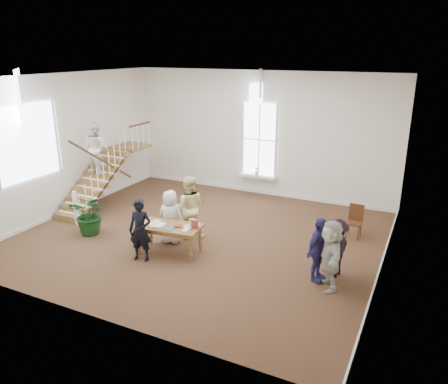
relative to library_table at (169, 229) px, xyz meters
The scene contains 12 objects.
ground 1.52m from the library_table, 80.79° to the left, with size 10.00×10.00×0.00m, color #4C331E.
room_shell 5.74m from the library_table, 87.84° to the left, with size 10.49×10.00×10.00m.
staircase 4.71m from the library_table, 153.21° to the left, with size 1.10×4.10×2.92m.
library_table is the anchor object (origin of this frame).
police_officer 0.79m from the library_table, 125.04° to the right, with size 0.60×0.39×1.63m, color black.
elderly_woman 0.70m from the library_table, 119.93° to the left, with size 0.74×0.48×1.52m, color silver.
person_yellow 1.13m from the library_table, 92.59° to the left, with size 0.90×0.70×1.85m, color #F0E896.
woman_cluster_a 3.91m from the library_table, ahead, with size 0.93×0.39×1.58m, color navy.
woman_cluster_b 4.28m from the library_table, ahead, with size 0.93×0.53×1.43m, color black.
woman_cluster_c 4.22m from the library_table, ahead, with size 1.52×0.48×1.64m, color beige.
floor_plant 2.76m from the library_table, behind, with size 1.12×0.97×1.24m, color #103414.
side_chair 5.33m from the library_table, 37.66° to the left, with size 0.43×0.43×0.97m.
Camera 1 is at (5.74, -10.22, 5.21)m, focal length 35.00 mm.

